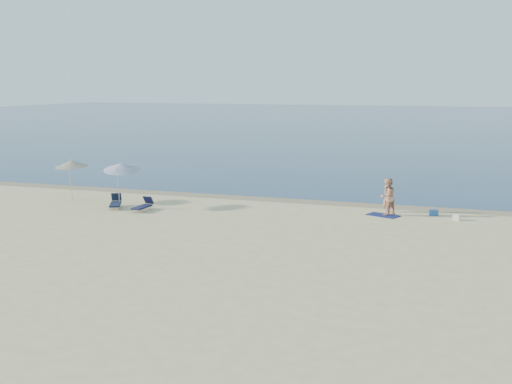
% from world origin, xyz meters
% --- Properties ---
extents(ground, '(160.00, 160.00, 0.00)m').
position_xyz_m(ground, '(0.00, 0.00, 0.00)').
color(ground, '#CFC08A').
rests_on(ground, ground).
extents(sea, '(240.00, 160.00, 0.01)m').
position_xyz_m(sea, '(0.00, 100.00, 0.00)').
color(sea, '#0C264B').
rests_on(sea, ground).
extents(wet_sand_strip, '(240.00, 1.60, 0.00)m').
position_xyz_m(wet_sand_strip, '(0.00, 19.40, 0.00)').
color(wet_sand_strip, '#847254').
rests_on(wet_sand_strip, ground).
extents(person_left, '(0.70, 0.76, 1.75)m').
position_xyz_m(person_left, '(4.06, 17.90, 0.88)').
color(person_left, tan).
rests_on(person_left, ground).
extents(person_right, '(1.14, 1.18, 1.91)m').
position_xyz_m(person_right, '(4.16, 17.00, 0.96)').
color(person_right, tan).
rests_on(person_right, ground).
extents(beach_towel, '(1.86, 1.45, 0.03)m').
position_xyz_m(beach_towel, '(3.99, 16.79, 0.01)').
color(beach_towel, '#0E1647').
rests_on(beach_towel, ground).
extents(white_bag, '(0.37, 0.33, 0.27)m').
position_xyz_m(white_bag, '(7.60, 16.83, 0.14)').
color(white_bag, silver).
rests_on(white_bag, ground).
extents(blue_cooler, '(0.49, 0.40, 0.30)m').
position_xyz_m(blue_cooler, '(6.45, 17.65, 0.15)').
color(blue_cooler, '#1E51A5').
rests_on(blue_cooler, ground).
extents(umbrella_near, '(2.52, 2.54, 2.62)m').
position_xyz_m(umbrella_near, '(-10.04, 14.72, 2.23)').
color(umbrella_near, silver).
rests_on(umbrella_near, ground).
extents(umbrella_far, '(2.37, 2.39, 2.49)m').
position_xyz_m(umbrella_far, '(-13.57, 15.18, 2.19)').
color(umbrella_far, silver).
rests_on(umbrella_far, ground).
extents(lounger_left, '(1.21, 1.73, 0.73)m').
position_xyz_m(lounger_left, '(-10.23, 14.27, 0.27)').
color(lounger_left, '#131B36').
rests_on(lounger_left, ground).
extents(lounger_right, '(0.58, 1.59, 0.69)m').
position_xyz_m(lounger_right, '(-8.42, 14.05, 0.25)').
color(lounger_right, '#16183C').
rests_on(lounger_right, ground).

